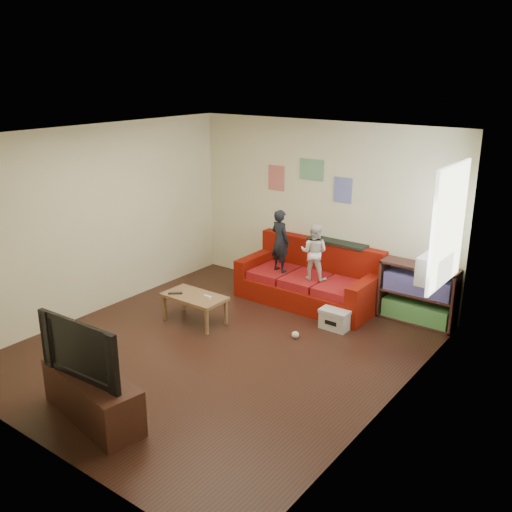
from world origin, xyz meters
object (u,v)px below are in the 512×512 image
Objects in this scene: sofa at (310,282)px; tv_stand at (92,396)px; coffee_table at (194,299)px; bookshelf at (418,297)px; television at (87,346)px; file_box at (336,318)px; child_b at (314,252)px; child_a at (280,241)px.

sofa reaches higher than tv_stand.
sofa reaches higher than coffee_table.
sofa is 1.63m from bookshelf.
television reaches higher than tv_stand.
coffee_table is 2.50m from television.
file_box is 3.49m from tv_stand.
bookshelf is at bearing 45.79° from file_box.
tv_stand is (0.74, -2.34, -0.10)m from coffee_table.
child_b is 0.64× the size of tv_stand.
child_a reaches higher than sofa.
child_a is 1.15× the size of child_b.
child_a is at bearing 72.58° from coffee_table.
television is (-1.78, -4.19, 0.43)m from bookshelf.
file_box is (1.70, 1.01, -0.20)m from coffee_table.
child_b is (0.60, 0.00, -0.06)m from child_a.
television is (-0.17, -3.97, 0.49)m from sofa.
sofa is 1.95× the size of television.
tv_stand is at bearing -72.45° from coffee_table.
television is (0.74, -2.34, 0.46)m from coffee_table.
child_a reaches higher than child_b.
coffee_table is at bearing -119.22° from sofa.
child_b is 3.86m from tv_stand.
sofa is 5.19× the size of file_box.
file_box is (0.65, -0.44, -0.72)m from child_b.
bookshelf is 0.81× the size of tv_stand.
tv_stand is at bearing -112.94° from bookshelf.
sofa is at bearing -64.79° from child_b.
child_b is 0.78× the size of bookshelf.
coffee_table is 0.83× the size of bookshelf.
coffee_table reaches higher than file_box.
sofa is at bearing -171.96° from bookshelf.
sofa reaches higher than file_box.
child_a is 0.74× the size of tv_stand.
bookshelf is (1.61, 0.23, 0.07)m from sofa.
child_b is 1.87m from coffee_table.
child_b reaches higher than tv_stand.
sofa reaches higher than bookshelf.
child_a reaches higher than bookshelf.
child_a is at bearing -169.02° from bookshelf.
bookshelf reaches higher than coffee_table.
bookshelf is at bearing 179.93° from child_b.
child_b reaches higher than bookshelf.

